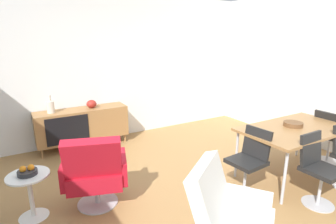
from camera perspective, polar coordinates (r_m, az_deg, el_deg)
ground_plane at (r=3.48m, az=1.63°, el=-18.22°), size 8.32×8.32×0.00m
wall_back at (r=5.31m, az=-13.56°, el=9.22°), size 6.80×0.12×2.80m
wall_right at (r=5.38m, az=32.29°, el=7.38°), size 0.12×5.60×2.80m
sideboard at (r=5.07m, az=-17.94°, el=-2.48°), size 1.60×0.45×0.72m
vase_cobalt at (r=4.90m, az=-24.02°, el=1.05°), size 0.13×0.13×0.31m
vase_sculptural_dark at (r=5.02m, az=-16.18°, el=1.68°), size 0.18×0.18×0.15m
dining_table at (r=4.12m, az=25.90°, el=-3.58°), size 1.60×0.90×0.74m
wooden_bowl_on_table at (r=4.14m, az=25.39°, el=-2.39°), size 0.26×0.26×0.06m
dining_chair_front_left at (r=3.65m, az=29.67°, el=-10.26°), size 0.40×0.43×0.86m
dining_chair_near_window at (r=3.53m, az=17.19°, el=-9.70°), size 0.45×0.43×0.86m
dining_chair_far_end at (r=4.93m, az=31.39°, el=-4.17°), size 0.43×0.41×0.86m
lounge_chair_red at (r=3.22m, az=-15.49°, el=-12.16°), size 0.84×0.81×0.95m
armchair_black_shell at (r=2.44m, az=12.98°, el=-21.74°), size 0.90×0.89×0.95m
side_table_round at (r=3.38m, az=-27.58°, el=-14.86°), size 0.44×0.44×0.52m
fruit_bowl at (r=3.28m, az=-28.09°, el=-11.25°), size 0.20×0.20×0.11m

